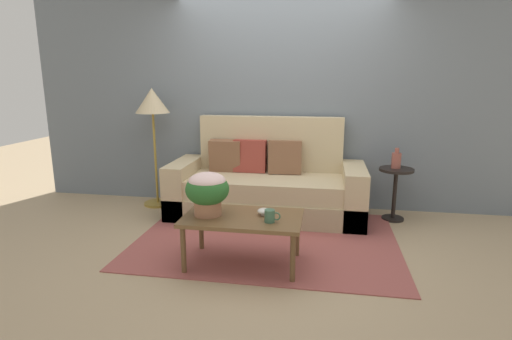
% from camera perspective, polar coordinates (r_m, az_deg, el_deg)
% --- Properties ---
extents(ground_plane, '(14.00, 14.00, 0.00)m').
position_cam_1_polar(ground_plane, '(4.12, 1.54, -9.74)').
color(ground_plane, tan).
extents(wall_back, '(6.40, 0.12, 2.98)m').
position_cam_1_polar(wall_back, '(5.03, 3.71, 11.77)').
color(wall_back, slate).
rests_on(wall_back, ground).
extents(area_rug, '(2.56, 1.86, 0.01)m').
position_cam_1_polar(area_rug, '(4.11, 1.52, -9.74)').
color(area_rug, '#994C47').
rests_on(area_rug, ground).
extents(couch, '(2.22, 0.88, 1.13)m').
position_cam_1_polar(couch, '(4.74, 1.47, -2.33)').
color(couch, tan).
rests_on(couch, ground).
extents(coffee_table, '(1.00, 0.59, 0.44)m').
position_cam_1_polar(coffee_table, '(3.46, -1.89, -7.27)').
color(coffee_table, brown).
rests_on(coffee_table, ground).
extents(side_table, '(0.38, 0.38, 0.60)m').
position_cam_1_polar(side_table, '(4.80, 19.09, -1.96)').
color(side_table, black).
rests_on(side_table, ground).
extents(floor_lamp, '(0.41, 0.41, 1.47)m').
position_cam_1_polar(floor_lamp, '(5.11, -14.41, 8.40)').
color(floor_lamp, olive).
rests_on(floor_lamp, ground).
extents(potted_plant, '(0.37, 0.37, 0.37)m').
position_cam_1_polar(potted_plant, '(3.43, -6.89, -2.76)').
color(potted_plant, '#A36B4C').
rests_on(potted_plant, coffee_table).
extents(coffee_mug, '(0.13, 0.08, 0.10)m').
position_cam_1_polar(coffee_mug, '(3.29, 2.02, -6.51)').
color(coffee_mug, '#3D664C').
rests_on(coffee_mug, coffee_table).
extents(snack_bowl, '(0.12, 0.12, 0.06)m').
position_cam_1_polar(snack_bowl, '(3.45, 1.17, -5.86)').
color(snack_bowl, silver).
rests_on(snack_bowl, coffee_table).
extents(table_vase, '(0.10, 0.10, 0.23)m').
position_cam_1_polar(table_vase, '(4.75, 19.22, 1.35)').
color(table_vase, '#934C42').
rests_on(table_vase, side_table).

